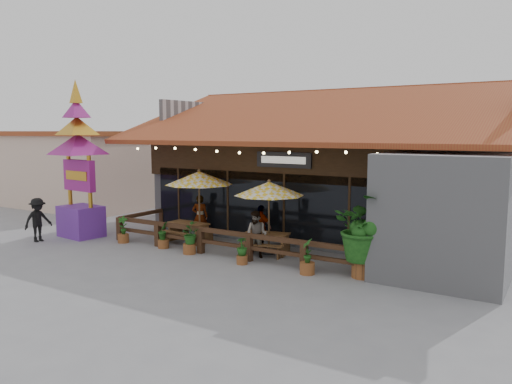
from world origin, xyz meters
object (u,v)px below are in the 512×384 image
Objects in this scene: umbrella_left at (199,178)px; umbrella_right at (269,189)px; thai_sign_tower at (78,148)px; pedestrian at (38,220)px; tropical_plant at (364,229)px; picnic_table_right at (267,240)px; picnic_table_left at (188,229)px.

umbrella_right is (3.31, -0.34, -0.17)m from umbrella_left.
thai_sign_tower reaches higher than pedestrian.
umbrella_right reaches higher than tropical_plant.
picnic_table_right is at bearing -65.42° from pedestrian.
picnic_table_left is 3.48m from picnic_table_right.
umbrella_left reaches higher than pedestrian.
thai_sign_tower reaches higher than umbrella_right.
umbrella_left is 1.65× the size of pedestrian.
pedestrian reaches higher than picnic_table_right.
pedestrian is at bearing -148.86° from picnic_table_left.
picnic_table_right is 8.95m from pedestrian.
umbrella_right is 3.94m from picnic_table_left.
picnic_table_left is 5.79m from pedestrian.
tropical_plant reaches higher than picnic_table_right.
tropical_plant is at bearing -14.62° from umbrella_right.
thai_sign_tower reaches higher than umbrella_left.
picnic_table_right is at bearing -130.02° from umbrella_right.
picnic_table_right is 4.04m from tropical_plant.
umbrella_left is at bearing 169.44° from tropical_plant.
thai_sign_tower reaches higher than picnic_table_left.
picnic_table_right is 1.03× the size of pedestrian.
umbrella_right is 1.10× the size of tropical_plant.
picnic_table_right is 8.52m from thai_sign_tower.
picnic_table_left is at bearing 18.95° from thai_sign_tower.
umbrella_right is 3.98m from tropical_plant.
tropical_plant is (7.07, -1.32, -1.00)m from umbrella_left.
tropical_plant is 12.44m from pedestrian.
thai_sign_tower is at bearing -17.25° from pedestrian.
pedestrian is (-12.25, -2.08, -0.58)m from tropical_plant.
umbrella_left reaches higher than picnic_table_right.
umbrella_left is at bearing 61.18° from picnic_table_left.
umbrella_right is 1.58× the size of picnic_table_right.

